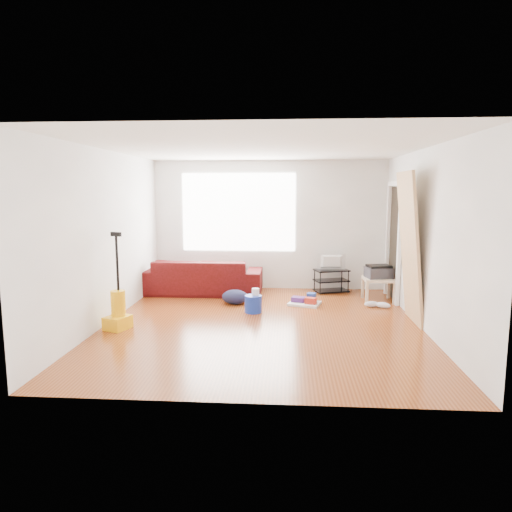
# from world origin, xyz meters

# --- Properties ---
(room) EXTENTS (4.51, 5.01, 2.51)m
(room) POSITION_xyz_m (0.07, 0.15, 1.25)
(room) COLOR maroon
(room) RESTS_ON ground
(sofa) EXTENTS (2.24, 0.87, 0.65)m
(sofa) POSITION_xyz_m (-1.24, 1.95, 0.00)
(sofa) COLOR #310704
(sofa) RESTS_ON ground
(tv_stand) EXTENTS (0.71, 0.53, 0.43)m
(tv_stand) POSITION_xyz_m (1.20, 2.22, 0.22)
(tv_stand) COLOR black
(tv_stand) RESTS_ON ground
(tv) EXTENTS (0.53, 0.07, 0.30)m
(tv) POSITION_xyz_m (1.20, 2.22, 0.58)
(tv) COLOR black
(tv) RESTS_ON tv_stand
(side_table) EXTENTS (0.51, 0.51, 0.41)m
(side_table) POSITION_xyz_m (1.95, 1.55, 0.35)
(side_table) COLOR #C2A88C
(side_table) RESTS_ON ground
(printer) EXTENTS (0.49, 0.41, 0.23)m
(printer) POSITION_xyz_m (1.95, 1.55, 0.52)
(printer) COLOR #2D2C33
(printer) RESTS_ON side_table
(bucket) EXTENTS (0.29, 0.29, 0.27)m
(bucket) POSITION_xyz_m (-0.18, 0.64, 0.00)
(bucket) COLOR #1631AC
(bucket) RESTS_ON ground
(toilet_paper) EXTENTS (0.12, 0.12, 0.11)m
(toilet_paper) POSITION_xyz_m (-0.14, 0.66, 0.19)
(toilet_paper) COLOR white
(toilet_paper) RESTS_ON bucket
(cleaning_tray) EXTENTS (0.60, 0.53, 0.18)m
(cleaning_tray) POSITION_xyz_m (0.67, 1.20, 0.06)
(cleaning_tray) COLOR silver
(cleaning_tray) RESTS_ON ground
(backpack) EXTENTS (0.45, 0.36, 0.24)m
(backpack) POSITION_xyz_m (-0.53, 1.16, 0.00)
(backpack) COLOR #161833
(backpack) RESTS_ON ground
(sneakers) EXTENTS (0.44, 0.22, 0.10)m
(sneakers) POSITION_xyz_m (1.85, 1.07, 0.05)
(sneakers) COLOR silver
(sneakers) RESTS_ON ground
(vacuum) EXTENTS (0.38, 0.40, 1.35)m
(vacuum) POSITION_xyz_m (-2.00, -0.34, 0.25)
(vacuum) COLOR #FFB50C
(vacuum) RESTS_ON ground
(door_panel) EXTENTS (0.27, 0.88, 2.19)m
(door_panel) POSITION_xyz_m (2.13, 0.31, 0.00)
(door_panel) COLOR tan
(door_panel) RESTS_ON ground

